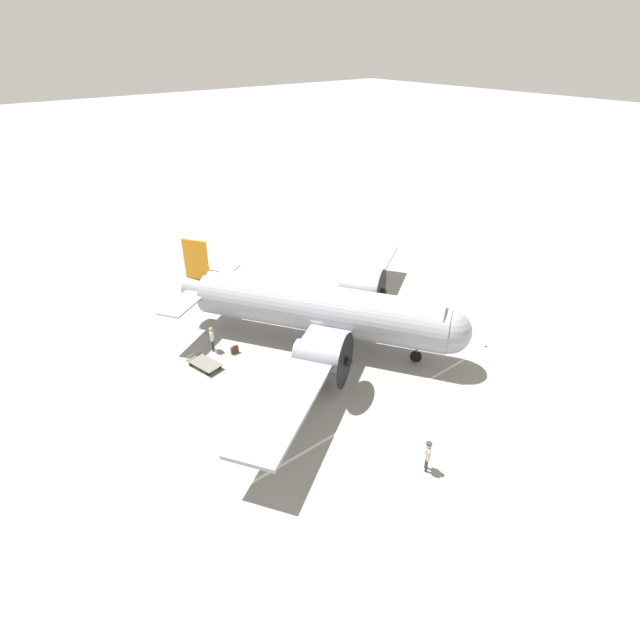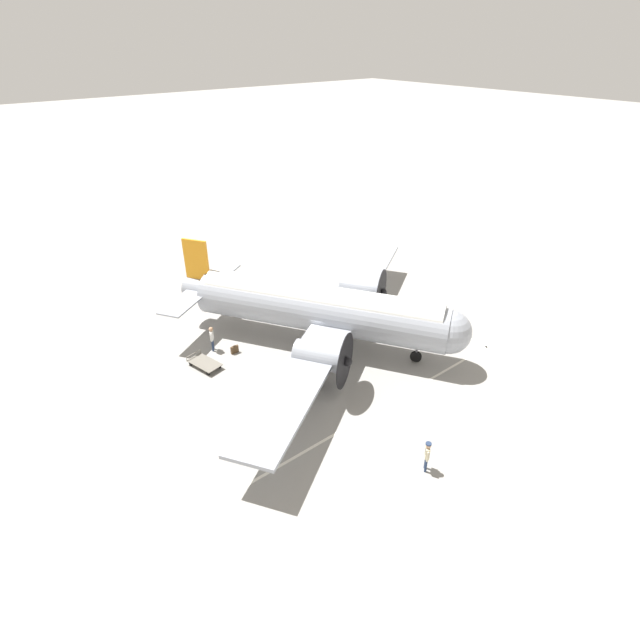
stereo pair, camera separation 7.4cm
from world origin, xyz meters
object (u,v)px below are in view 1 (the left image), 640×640
at_px(suitcase_near_door, 235,350).
at_px(airliner_main, 327,309).
at_px(traffic_cone, 307,366).
at_px(passenger_boarding, 212,336).
at_px(baggage_cart, 204,363).
at_px(crew_foreground, 428,453).

bearing_deg(suitcase_near_door, airliner_main, 150.43).
bearing_deg(suitcase_near_door, traffic_cone, 119.84).
xyz_separation_m(passenger_boarding, traffic_cone, (-3.33, 5.39, -0.76)).
distance_m(passenger_boarding, traffic_cone, 6.38).
height_order(airliner_main, passenger_boarding, airliner_main).
height_order(baggage_cart, traffic_cone, traffic_cone).
bearing_deg(airliner_main, passenger_boarding, -156.17).
bearing_deg(suitcase_near_door, baggage_cart, 4.07).
height_order(crew_foreground, baggage_cart, crew_foreground).
xyz_separation_m(suitcase_near_door, traffic_cone, (-2.44, 4.25, 0.02)).
xyz_separation_m(airliner_main, crew_foreground, (3.20, 11.04, -1.57)).
height_order(airliner_main, crew_foreground, airliner_main).
bearing_deg(baggage_cart, suitcase_near_door, 81.04).
bearing_deg(airliner_main, crew_foreground, -48.42).
relative_size(airliner_main, baggage_cart, 10.16).
distance_m(airliner_main, suitcase_near_door, 6.32).
height_order(passenger_boarding, suitcase_near_door, passenger_boarding).
xyz_separation_m(crew_foreground, baggage_cart, (4.08, -13.78, -0.76)).
height_order(suitcase_near_door, traffic_cone, traffic_cone).
relative_size(suitcase_near_door, baggage_cart, 0.24).
relative_size(crew_foreground, baggage_cart, 0.73).
distance_m(crew_foreground, passenger_boarding, 15.33).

